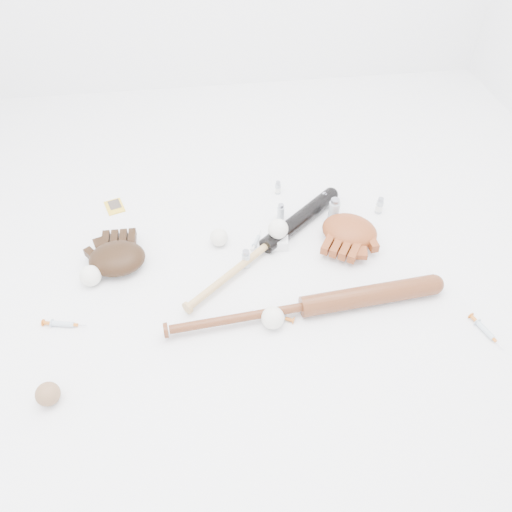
{
  "coord_description": "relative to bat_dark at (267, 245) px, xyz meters",
  "views": [
    {
      "loc": [
        -0.19,
        -1.26,
        1.37
      ],
      "look_at": [
        -0.02,
        0.02,
        0.06
      ],
      "focal_mm": 35.0,
      "sensor_mm": 36.0,
      "label": 1
    }
  ],
  "objects": [
    {
      "name": "trading_card",
      "position": [
        -0.6,
        0.35,
        -0.03
      ],
      "size": [
        0.1,
        0.11,
        0.01
      ],
      "primitive_type": "cube",
      "rotation": [
        0.0,
        0.0,
        0.31
      ],
      "color": "gold",
      "rests_on": "ground"
    },
    {
      "name": "baseball_left",
      "position": [
        -0.66,
        -0.08,
        0.01
      ],
      "size": [
        0.08,
        0.08,
        0.08
      ],
      "primitive_type": "sphere",
      "color": "white",
      "rests_on": "ground"
    },
    {
      "name": "baseball_aged",
      "position": [
        -0.74,
        -0.54,
        0.0
      ],
      "size": [
        0.07,
        0.07,
        0.07
      ],
      "primitive_type": "sphere",
      "color": "brown",
      "rests_on": "ground"
    },
    {
      "name": "baseball_upper",
      "position": [
        -0.18,
        0.07,
        0.0
      ],
      "size": [
        0.07,
        0.07,
        0.07
      ],
      "primitive_type": "sphere",
      "color": "white",
      "rests_on": "ground"
    },
    {
      "name": "glove_tan",
      "position": [
        0.33,
        0.02,
        0.01
      ],
      "size": [
        0.36,
        0.36,
        0.09
      ],
      "primitive_type": null,
      "rotation": [
        0.0,
        0.0,
        2.57
      ],
      "color": "brown",
      "rests_on": "ground"
    },
    {
      "name": "vial_3",
      "position": [
        0.3,
        0.15,
        0.02
      ],
      "size": [
        0.04,
        0.04,
        0.1
      ],
      "primitive_type": "cylinder",
      "color": "#B0BAC1",
      "rests_on": "ground"
    },
    {
      "name": "baseball_mid",
      "position": [
        -0.03,
        -0.35,
        0.01
      ],
      "size": [
        0.08,
        0.08,
        0.08
      ],
      "primitive_type": "sphere",
      "color": "white",
      "rests_on": "ground"
    },
    {
      "name": "vial_5",
      "position": [
        0.28,
        0.24,
        -0.0
      ],
      "size": [
        0.02,
        0.02,
        0.06
      ],
      "primitive_type": "cylinder",
      "color": "#B0BAC1",
      "rests_on": "ground"
    },
    {
      "name": "syringe_1",
      "position": [
        -0.02,
        -0.32,
        -0.02
      ],
      "size": [
        0.16,
        0.1,
        0.02
      ],
      "primitive_type": null,
      "rotation": [
        0.0,
        0.0,
        2.69
      ],
      "color": "#ADBCC6",
      "rests_on": "ground"
    },
    {
      "name": "pedestal",
      "position": [
        0.05,
        0.03,
        -0.01
      ],
      "size": [
        0.09,
        0.09,
        0.04
      ],
      "primitive_type": "cube",
      "rotation": [
        0.0,
        0.0,
        -0.17
      ],
      "color": "white",
      "rests_on": "ground"
    },
    {
      "name": "bat_wood",
      "position": [
        0.08,
        -0.32,
        0.0
      ],
      "size": [
        1.01,
        0.15,
        0.07
      ],
      "primitive_type": null,
      "rotation": [
        0.0,
        0.0,
        0.08
      ],
      "color": "brown",
      "rests_on": "ground"
    },
    {
      "name": "baseball_on_pedestal",
      "position": [
        0.05,
        0.03,
        0.05
      ],
      "size": [
        0.08,
        0.08,
        0.08
      ],
      "primitive_type": "sphere",
      "color": "white",
      "rests_on": "pedestal"
    },
    {
      "name": "syringe_2",
      "position": [
        -0.03,
        0.06,
        -0.02
      ],
      "size": [
        0.07,
        0.13,
        0.02
      ],
      "primitive_type": null,
      "rotation": [
        0.0,
        0.0,
        1.15
      ],
      "color": "#ADBCC6",
      "rests_on": "ground"
    },
    {
      "name": "glove_dark",
      "position": [
        -0.56,
        -0.01,
        0.01
      ],
      "size": [
        0.25,
        0.25,
        0.09
      ],
      "primitive_type": null,
      "rotation": [
        0.0,
        0.0,
        -0.01
      ],
      "color": "black",
      "rests_on": "ground"
    },
    {
      "name": "vial_1",
      "position": [
        0.1,
        0.35,
        -0.0
      ],
      "size": [
        0.02,
        0.02,
        0.06
      ],
      "primitive_type": "cylinder",
      "color": "#B0BAC1",
      "rests_on": "ground"
    },
    {
      "name": "vial_2",
      "position": [
        0.09,
        0.18,
        0.0
      ],
      "size": [
        0.03,
        0.03,
        0.07
      ],
      "primitive_type": "cylinder",
      "color": "#B0BAC1",
      "rests_on": "ground"
    },
    {
      "name": "vial_4",
      "position": [
        -0.09,
        -0.07,
        0.01
      ],
      "size": [
        0.03,
        0.03,
        0.08
      ],
      "primitive_type": "cylinder",
      "color": "#B0BAC1",
      "rests_on": "ground"
    },
    {
      "name": "syringe_3",
      "position": [
        0.66,
        -0.48,
        -0.02
      ],
      "size": [
        0.08,
        0.17,
        0.02
      ],
      "primitive_type": null,
      "rotation": [
        0.0,
        0.0,
        -1.27
      ],
      "color": "#ADBCC6",
      "rests_on": "ground"
    },
    {
      "name": "vial_0",
      "position": [
        0.5,
        0.17,
        0.01
      ],
      "size": [
        0.03,
        0.03,
        0.08
      ],
      "primitive_type": "cylinder",
      "color": "#B0BAC1",
      "rests_on": "ground"
    },
    {
      "name": "syringe_0",
      "position": [
        -0.74,
        -0.26,
        -0.02
      ],
      "size": [
        0.17,
        0.06,
        0.02
      ],
      "primitive_type": null,
      "rotation": [
        0.0,
        0.0,
        -0.22
      ],
      "color": "#ADBCC6",
      "rests_on": "ground"
    },
    {
      "name": "bat_dark",
      "position": [
        0.0,
        0.0,
        0.0
      ],
      "size": [
        0.72,
        0.62,
        0.06
      ],
      "primitive_type": null,
      "rotation": [
        0.0,
        0.0,
        0.7
      ],
      "color": "black",
      "rests_on": "ground"
    }
  ]
}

